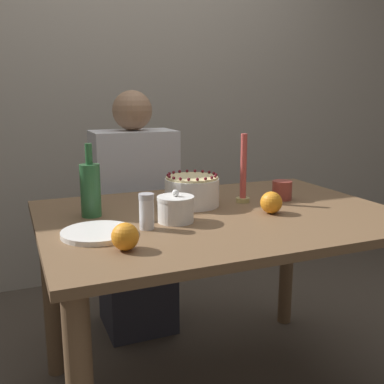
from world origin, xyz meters
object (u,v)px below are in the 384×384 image
sugar_bowl (176,209)px  candle (243,175)px  person_man_blue_shirt (136,230)px  sugar_shaker (147,211)px  bottle (90,189)px  cake (192,191)px

sugar_bowl → candle: candle is taller
sugar_bowl → person_man_blue_shirt: size_ratio=0.11×
sugar_shaker → bottle: size_ratio=0.45×
cake → sugar_shaker: 0.35m
bottle → sugar_bowl: bearing=-35.6°
cake → candle: bearing=-7.2°
bottle → person_man_blue_shirt: bearing=60.4°
cake → bottle: bearing=-178.9°
cake → sugar_bowl: (-0.14, -0.19, -0.01)m
sugar_bowl → bottle: size_ratio=0.49×
sugar_bowl → sugar_shaker: size_ratio=1.09×
sugar_bowl → bottle: bearing=144.4°
cake → bottle: 0.40m
cake → sugar_shaker: cake is taller
candle → bottle: (-0.61, 0.02, -0.01)m
bottle → sugar_shaker: bearing=-58.5°
candle → sugar_shaker: bearing=-156.2°
sugar_shaker → person_man_blue_shirt: 0.83m
bottle → cake: bearing=1.1°
sugar_bowl → bottle: 0.32m
sugar_shaker → sugar_bowl: bearing=20.4°
person_man_blue_shirt → candle: bearing=118.6°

